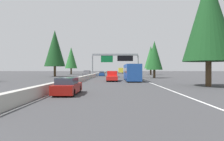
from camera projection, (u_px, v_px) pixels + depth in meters
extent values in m
plane|color=#38383A|center=(97.00, 76.00, 63.95)|extent=(320.00, 320.00, 0.00)
cube|color=#ADAAA3|center=(101.00, 73.00, 83.95)|extent=(180.00, 0.56, 0.90)
cube|color=silver|center=(130.00, 75.00, 73.80)|extent=(160.00, 0.16, 0.01)
cube|color=silver|center=(100.00, 75.00, 73.95)|extent=(160.00, 0.16, 0.01)
cylinder|color=gray|center=(92.00, 66.00, 52.06)|extent=(0.36, 0.36, 5.89)
cylinder|color=gray|center=(138.00, 66.00, 51.90)|extent=(0.36, 0.36, 5.89)
cube|color=gray|center=(115.00, 55.00, 51.96)|extent=(0.50, 12.32, 0.50)
cube|color=#0C602D|center=(107.00, 59.00, 51.84)|extent=(0.12, 3.20, 1.90)
cube|color=black|center=(125.00, 58.00, 51.78)|extent=(0.16, 4.20, 1.50)
cube|color=maroon|center=(68.00, 88.00, 16.98)|extent=(4.40, 1.80, 0.76)
cube|color=#2D3847|center=(67.00, 81.00, 16.75)|extent=(2.46, 1.51, 0.56)
cylinder|color=black|center=(63.00, 89.00, 18.40)|extent=(0.64, 0.22, 0.64)
cylinder|color=black|center=(80.00, 89.00, 18.38)|extent=(0.64, 0.22, 0.64)
cylinder|color=black|center=(54.00, 92.00, 15.58)|extent=(0.64, 0.22, 0.64)
cylinder|color=black|center=(73.00, 93.00, 15.56)|extent=(0.64, 0.22, 0.64)
cube|color=red|center=(112.00, 78.00, 35.77)|extent=(5.60, 2.00, 0.70)
cube|color=red|center=(112.00, 73.00, 36.78)|extent=(2.24, 1.84, 0.90)
cube|color=#2D3847|center=(112.00, 73.00, 36.78)|extent=(2.02, 1.92, 0.41)
cylinder|color=black|center=(108.00, 78.00, 37.63)|extent=(0.80, 0.28, 0.80)
cylinder|color=black|center=(117.00, 78.00, 37.61)|extent=(0.80, 0.28, 0.80)
cylinder|color=black|center=(107.00, 79.00, 33.94)|extent=(0.80, 0.28, 0.80)
cylinder|color=black|center=(117.00, 79.00, 33.92)|extent=(0.80, 0.28, 0.80)
cube|color=#1E4793|center=(102.00, 74.00, 62.58)|extent=(4.40, 1.80, 0.76)
cube|color=#2D3847|center=(102.00, 72.00, 62.35)|extent=(2.46, 1.51, 0.56)
cylinder|color=black|center=(100.00, 75.00, 64.00)|extent=(0.64, 0.22, 0.64)
cylinder|color=black|center=(105.00, 75.00, 63.98)|extent=(0.64, 0.22, 0.64)
cylinder|color=black|center=(99.00, 75.00, 61.18)|extent=(0.64, 0.22, 0.64)
cylinder|color=black|center=(104.00, 75.00, 61.16)|extent=(0.64, 0.22, 0.64)
cube|color=gold|center=(121.00, 70.00, 103.26)|extent=(6.12, 2.40, 2.50)
cube|color=red|center=(120.00, 71.00, 107.51)|extent=(2.38, 2.30, 1.90)
cylinder|color=black|center=(119.00, 72.00, 107.36)|extent=(0.90, 0.28, 0.90)
cylinder|color=black|center=(122.00, 72.00, 107.33)|extent=(0.90, 0.28, 0.90)
cylinder|color=black|center=(119.00, 73.00, 101.58)|extent=(0.90, 0.28, 0.90)
cylinder|color=black|center=(123.00, 73.00, 101.55)|extent=(0.90, 0.28, 0.90)
cube|color=#1E4793|center=(132.00, 72.00, 37.01)|extent=(11.50, 2.50, 2.90)
cube|color=#2D3847|center=(132.00, 70.00, 37.00)|extent=(11.04, 2.55, 0.84)
cylinder|color=black|center=(125.00, 77.00, 41.05)|extent=(1.00, 0.30, 1.00)
cylinder|color=black|center=(135.00, 77.00, 41.02)|extent=(1.00, 0.30, 1.00)
cylinder|color=black|center=(127.00, 79.00, 33.00)|extent=(1.00, 0.30, 1.00)
cylinder|color=black|center=(140.00, 79.00, 32.97)|extent=(1.00, 0.30, 1.00)
cube|color=red|center=(113.00, 74.00, 54.39)|extent=(5.00, 1.95, 1.44)
cube|color=#2D3847|center=(113.00, 73.00, 52.09)|extent=(0.08, 1.48, 0.56)
cylinder|color=black|center=(110.00, 76.00, 56.11)|extent=(0.70, 0.24, 0.70)
cylinder|color=black|center=(116.00, 76.00, 56.09)|extent=(0.70, 0.24, 0.70)
cylinder|color=black|center=(110.00, 76.00, 52.71)|extent=(0.70, 0.24, 0.70)
cylinder|color=black|center=(116.00, 76.00, 52.69)|extent=(0.70, 0.24, 0.70)
cube|color=slate|center=(87.00, 74.00, 60.30)|extent=(5.60, 2.00, 0.70)
cube|color=slate|center=(87.00, 72.00, 61.30)|extent=(2.24, 1.84, 0.90)
cube|color=#2D3847|center=(87.00, 71.00, 61.30)|extent=(2.02, 1.92, 0.41)
cylinder|color=black|center=(85.00, 75.00, 62.16)|extent=(0.80, 0.28, 0.80)
cylinder|color=black|center=(90.00, 75.00, 62.14)|extent=(0.80, 0.28, 0.80)
cylinder|color=black|center=(83.00, 75.00, 58.46)|extent=(0.80, 0.28, 0.80)
cylinder|color=black|center=(89.00, 75.00, 58.44)|extent=(0.80, 0.28, 0.80)
cylinder|color=#4C3823|center=(208.00, 74.00, 24.78)|extent=(0.71, 0.71, 3.22)
cone|color=#143D19|center=(209.00, 17.00, 24.73)|extent=(6.44, 6.44, 11.42)
cylinder|color=#4C3823|center=(154.00, 74.00, 48.62)|extent=(0.59, 0.59, 2.06)
cone|color=#194C1E|center=(154.00, 55.00, 48.59)|extent=(4.13, 4.13, 7.32)
cylinder|color=#4C3823|center=(151.00, 72.00, 74.80)|extent=(0.63, 0.63, 2.49)
cone|color=#236028|center=(151.00, 57.00, 74.76)|extent=(4.97, 4.97, 8.82)
cylinder|color=#4C3823|center=(55.00, 71.00, 58.16)|extent=(0.70, 0.70, 3.08)
cone|color=#143D19|center=(55.00, 48.00, 58.12)|extent=(6.15, 6.15, 10.91)
cylinder|color=#4C3823|center=(71.00, 71.00, 82.66)|extent=(0.64, 0.64, 2.58)
cone|color=#236028|center=(71.00, 58.00, 82.62)|extent=(5.16, 5.16, 9.15)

